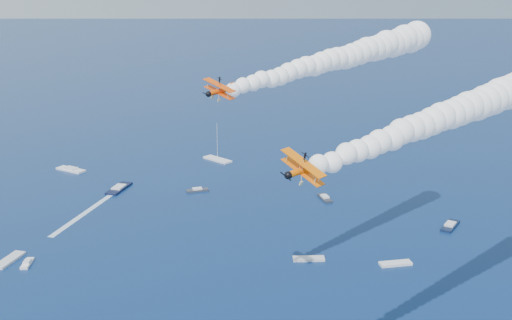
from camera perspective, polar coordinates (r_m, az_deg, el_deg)
biplane_lead at (r=118.31m, az=-3.18°, el=6.19°), size 7.91×9.18×6.48m
biplane_trail at (r=86.40m, az=4.33°, el=-0.84°), size 7.61×9.11×7.18m
smoke_trail_lead at (r=142.46m, az=7.31°, el=8.98°), size 70.54×25.57×12.48m
smoke_trail_trail at (r=111.74m, az=16.97°, el=3.95°), size 70.10×16.76×12.48m
spectator_boats at (r=204.76m, az=-18.09°, el=-6.23°), size 213.60×157.32×0.70m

